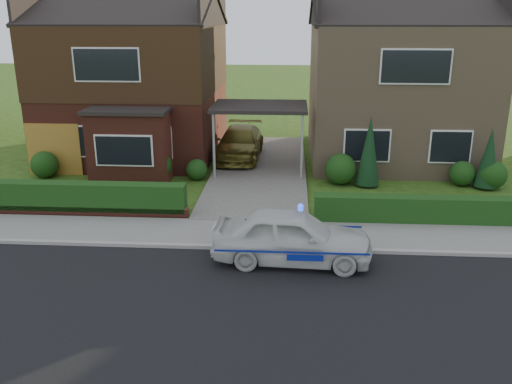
{
  "coord_description": "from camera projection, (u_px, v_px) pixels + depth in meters",
  "views": [
    {
      "loc": [
        1.26,
        -10.7,
        6.27
      ],
      "look_at": [
        0.33,
        3.5,
        1.56
      ],
      "focal_mm": 38.0,
      "sensor_mm": 36.0,
      "label": 1
    }
  ],
  "objects": [
    {
      "name": "kerb",
      "position": [
        243.0,
        248.0,
        15.05
      ],
      "size": [
        60.0,
        0.16,
        0.12
      ],
      "primitive_type": "cube",
      "color": "#9E9993",
      "rests_on": "ground"
    },
    {
      "name": "shrub_left_far",
      "position": [
        45.0,
        165.0,
        21.54
      ],
      "size": [
        1.08,
        1.08,
        1.08
      ],
      "primitive_type": "sphere",
      "color": "#163912",
      "rests_on": "ground"
    },
    {
      "name": "shrub_left_near",
      "position": [
        197.0,
        170.0,
        21.29
      ],
      "size": [
        0.84,
        0.84,
        0.84
      ],
      "primitive_type": "sphere",
      "color": "#163912",
      "rests_on": "ground"
    },
    {
      "name": "house_right",
      "position": [
        395.0,
        75.0,
        23.93
      ],
      "size": [
        7.5,
        8.06,
        7.25
      ],
      "color": "#997D5E",
      "rests_on": "ground"
    },
    {
      "name": "shrub_right_mid",
      "position": [
        462.0,
        174.0,
        20.55
      ],
      "size": [
        0.96,
        0.96,
        0.96
      ],
      "primitive_type": "sphere",
      "color": "#163912",
      "rests_on": "ground"
    },
    {
      "name": "house_left",
      "position": [
        136.0,
        70.0,
        24.51
      ],
      "size": [
        7.5,
        9.53,
        7.25
      ],
      "color": "maroon",
      "rests_on": "ground"
    },
    {
      "name": "police_car",
      "position": [
        292.0,
        237.0,
        14.15
      ],
      "size": [
        3.83,
        4.24,
        1.58
      ],
      "rotation": [
        0.0,
        0.0,
        1.52
      ],
      "color": "silver",
      "rests_on": "ground"
    },
    {
      "name": "shrub_right_far",
      "position": [
        492.0,
        175.0,
        20.18
      ],
      "size": [
        1.08,
        1.08,
        1.08
      ],
      "primitive_type": "sphere",
      "color": "#163912",
      "rests_on": "ground"
    },
    {
      "name": "conifer_a",
      "position": [
        369.0,
        153.0,
        20.23
      ],
      "size": [
        0.9,
        0.9,
        2.6
      ],
      "primitive_type": "cone",
      "color": "black",
      "rests_on": "ground"
    },
    {
      "name": "potted_plant_c",
      "position": [
        176.0,
        201.0,
        17.91
      ],
      "size": [
        0.54,
        0.54,
        0.72
      ],
      "primitive_type": "imported",
      "rotation": [
        0.0,
        0.0,
        1.14
      ],
      "color": "gray",
      "rests_on": "ground"
    },
    {
      "name": "driveway",
      "position": [
        260.0,
        170.0,
        22.58
      ],
      "size": [
        3.8,
        12.0,
        0.12
      ],
      "primitive_type": "cube",
      "color": "#666059",
      "rests_on": "ground"
    },
    {
      "name": "ground",
      "position": [
        231.0,
        306.0,
        12.18
      ],
      "size": [
        120.0,
        120.0,
        0.0
      ],
      "primitive_type": "plane",
      "color": "#234412",
      "rests_on": "ground"
    },
    {
      "name": "road",
      "position": [
        231.0,
        306.0,
        12.18
      ],
      "size": [
        60.0,
        6.0,
        0.02
      ],
      "primitive_type": "cube",
      "color": "black",
      "rests_on": "ground"
    },
    {
      "name": "carport_link",
      "position": [
        260.0,
        108.0,
        21.72
      ],
      "size": [
        3.8,
        3.0,
        2.77
      ],
      "color": "black",
      "rests_on": "ground"
    },
    {
      "name": "potted_plant_b",
      "position": [
        176.0,
        200.0,
        17.9
      ],
      "size": [
        0.53,
        0.5,
        0.76
      ],
      "primitive_type": "imported",
      "rotation": [
        0.0,
        0.0,
        0.54
      ],
      "color": "gray",
      "rests_on": "ground"
    },
    {
      "name": "shrub_left_mid",
      "position": [
        155.0,
        165.0,
        21.03
      ],
      "size": [
        1.32,
        1.32,
        1.32
      ],
      "primitive_type": "sphere",
      "color": "#163912",
      "rests_on": "ground"
    },
    {
      "name": "conifer_b",
      "position": [
        489.0,
        160.0,
        20.02
      ],
      "size": [
        0.9,
        0.9,
        2.2
      ],
      "primitive_type": "cone",
      "color": "black",
      "rests_on": "ground"
    },
    {
      "name": "sidewalk",
      "position": [
        246.0,
        234.0,
        16.05
      ],
      "size": [
        60.0,
        2.0,
        0.1
      ],
      "primitive_type": "cube",
      "color": "slate",
      "rests_on": "ground"
    },
    {
      "name": "potted_plant_a",
      "position": [
        34.0,
        196.0,
        18.41
      ],
      "size": [
        0.39,
        0.29,
        0.68
      ],
      "primitive_type": "imported",
      "rotation": [
        0.0,
        0.0,
        -0.13
      ],
      "color": "gray",
      "rests_on": "ground"
    },
    {
      "name": "driveway_car",
      "position": [
        240.0,
        143.0,
        24.07
      ],
      "size": [
        2.02,
        4.65,
        1.33
      ],
      "primitive_type": "imported",
      "rotation": [
        0.0,
        0.0,
        -0.03
      ],
      "color": "olive",
      "rests_on": "driveway"
    },
    {
      "name": "dwarf_wall",
      "position": [
        71.0,
        211.0,
        17.5
      ],
      "size": [
        7.7,
        0.25,
        0.36
      ],
      "primitive_type": "cube",
      "color": "maroon",
      "rests_on": "ground"
    },
    {
      "name": "hedge_left",
      "position": [
        73.0,
        215.0,
        17.7
      ],
      "size": [
        7.5,
        0.55,
        0.9
      ],
      "primitive_type": "cube",
      "color": "#163912",
      "rests_on": "ground"
    },
    {
      "name": "garage_door",
      "position": [
        54.0,
        149.0,
        21.8
      ],
      "size": [
        2.2,
        0.1,
        2.1
      ],
      "primitive_type": "cube",
      "color": "olive",
      "rests_on": "ground"
    },
    {
      "name": "shrub_right_near",
      "position": [
        341.0,
        169.0,
        20.7
      ],
      "size": [
        1.2,
        1.2,
        1.2
      ],
      "primitive_type": "sphere",
      "color": "#163912",
      "rests_on": "ground"
    },
    {
      "name": "hedge_right",
      "position": [
        434.0,
        224.0,
        16.89
      ],
      "size": [
        7.5,
        0.55,
        0.8
      ],
      "primitive_type": "cube",
      "color": "#163912",
      "rests_on": "ground"
    }
  ]
}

